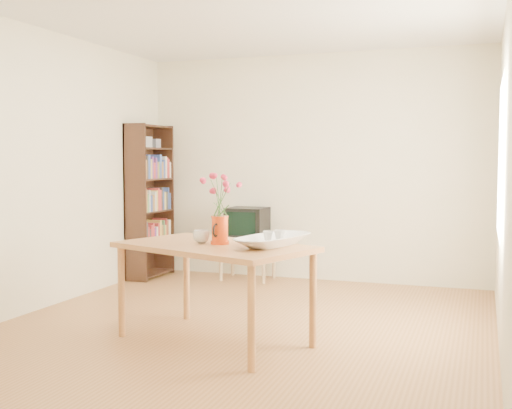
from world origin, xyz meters
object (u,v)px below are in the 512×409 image
at_px(mug, 201,237).
at_px(bowl, 273,215).
at_px(table, 214,255).
at_px(pitcher, 220,231).
at_px(television, 248,223).

bearing_deg(mug, bowl, 175.40).
xyz_separation_m(table, pitcher, (0.04, 0.03, 0.18)).
relative_size(mug, television, 0.29).
bearing_deg(television, bowl, -65.92).
bearing_deg(mug, pitcher, 173.18).
relative_size(table, mug, 12.88).
bearing_deg(table, pitcher, 58.64).
distance_m(bowl, television, 2.70).
distance_m(pitcher, mug, 0.16).
bearing_deg(pitcher, table, -141.12).
relative_size(table, pitcher, 7.52).
height_order(mug, bowl, bowl).
xyz_separation_m(table, bowl, (0.45, 0.05, 0.31)).
height_order(mug, television, mug).
bearing_deg(table, mug, -173.67).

